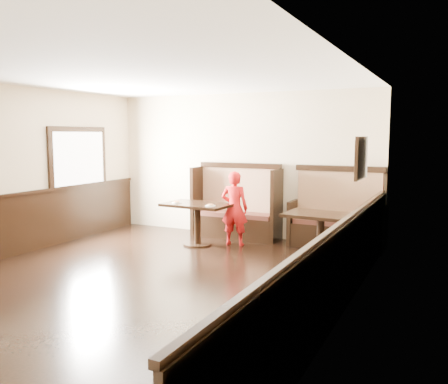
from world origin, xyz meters
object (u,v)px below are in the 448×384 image
Objects in this scene: booth_main at (237,210)px; booth_neighbor at (337,221)px; child at (234,208)px; table_main at (197,213)px; table_neighbor at (321,226)px.

booth_main is 1.06× the size of booth_neighbor.
booth_main is 1.30× the size of child.
table_main is at bearing -157.62° from booth_neighbor.
booth_neighbor reaches higher than child.
booth_main reaches higher than table_neighbor.
booth_main is at bearing 154.13° from table_neighbor.
booth_neighbor is 1.22× the size of child.
booth_neighbor is at bearing -0.05° from booth_main.
table_main is at bearing 179.94° from table_neighbor.
booth_neighbor reaches higher than table_neighbor.
booth_main is 1.41× the size of table_main.
table_main is (-0.36, -0.95, 0.06)m from booth_main.
booth_neighbor is 1.33× the size of table_main.
child is (0.60, 0.31, 0.09)m from table_main.
child reaches higher than table_neighbor.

